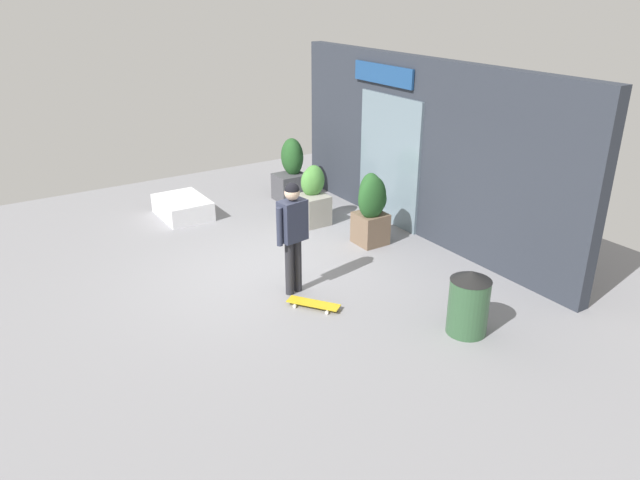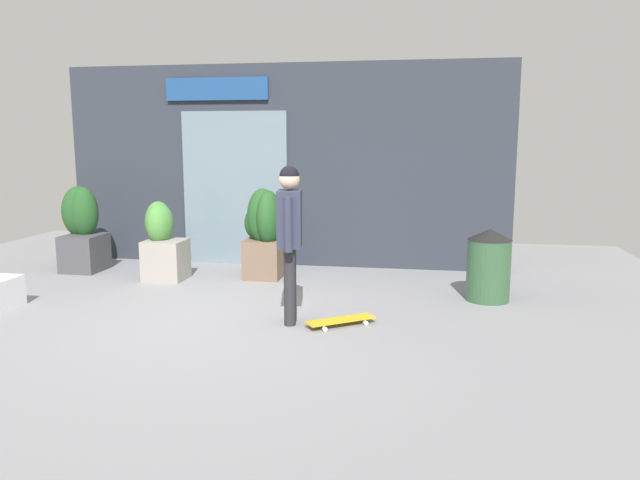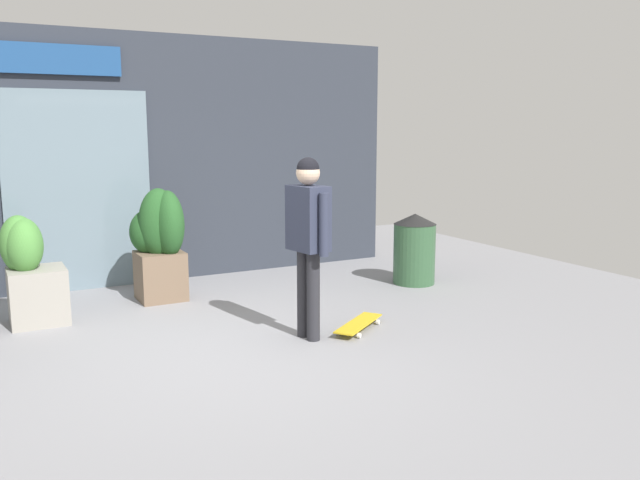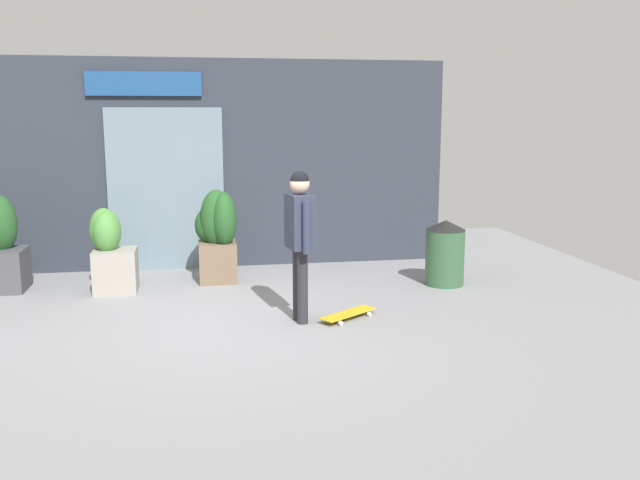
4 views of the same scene
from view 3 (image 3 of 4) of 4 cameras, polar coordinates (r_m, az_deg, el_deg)
The scene contains 7 objects.
ground_plane at distance 6.28m, azimuth -7.81°, elevation -9.53°, with size 12.00×12.00×0.00m, color gray.
building_facade at distance 9.10m, azimuth -15.58°, elevation 6.59°, with size 7.30×0.31×3.25m.
skateboarder at distance 6.37m, azimuth -1.02°, elevation 0.99°, with size 0.32×0.58×1.78m.
skateboard at distance 6.87m, azimuth 3.33°, elevation -7.21°, with size 0.77×0.64×0.08m.
planter_box_left at distance 8.12m, azimuth -13.60°, elevation 0.05°, with size 0.60×0.69×1.35m.
planter_box_mid at distance 7.59m, azimuth -23.78°, elevation -1.97°, with size 0.62×0.59×1.15m.
trash_bin at distance 8.84m, azimuth 8.12°, elevation -0.73°, with size 0.56×0.56×0.93m.
Camera 3 is at (-2.02, -5.58, 2.07)m, focal length 37.22 mm.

